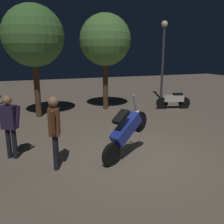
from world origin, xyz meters
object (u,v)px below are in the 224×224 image
at_px(person_bystander_far, 54,126).
at_px(streetlamp_near, 163,49).
at_px(motorcycle_blue_foreground, 126,131).
at_px(motorcycle_white_parked_left, 173,100).
at_px(person_rider_beside, 9,122).

relative_size(person_bystander_far, streetlamp_near, 0.39).
bearing_deg(motorcycle_blue_foreground, motorcycle_white_parked_left, 17.52).
relative_size(person_rider_beside, person_bystander_far, 0.95).
bearing_deg(motorcycle_blue_foreground, streetlamp_near, 25.15).
xyz_separation_m(person_rider_beside, person_bystander_far, (0.98, -0.98, 0.05)).
xyz_separation_m(motorcycle_blue_foreground, person_bystander_far, (-1.74, 0.07, 0.29)).
bearing_deg(streetlamp_near, person_bystander_far, -135.94).
height_order(motorcycle_white_parked_left, person_bystander_far, person_bystander_far).
bearing_deg(streetlamp_near, person_rider_beside, -143.95).
height_order(motorcycle_white_parked_left, person_rider_beside, person_rider_beside).
distance_m(motorcycle_white_parked_left, person_rider_beside, 7.96).
bearing_deg(motorcycle_white_parked_left, person_bystander_far, 51.31).
bearing_deg(person_bystander_far, motorcycle_blue_foreground, -170.08).
relative_size(motorcycle_blue_foreground, person_rider_beside, 1.00).
xyz_separation_m(motorcycle_white_parked_left, person_rider_beside, (-7.18, -3.38, 0.54)).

